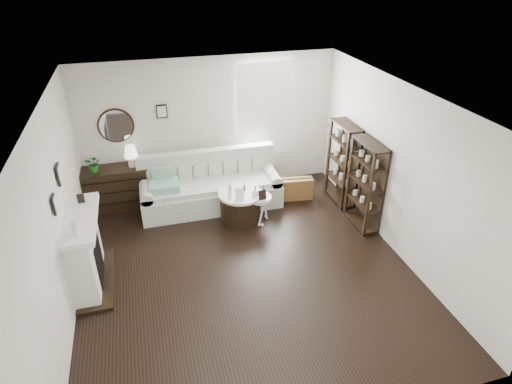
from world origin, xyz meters
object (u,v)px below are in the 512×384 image
object	(u,v)px
sofa	(210,188)
dresser	(117,188)
pedestal_table	(260,199)
drum_table	(240,206)

from	to	relation	value
sofa	dresser	bearing A→B (deg)	167.43
sofa	pedestal_table	size ratio (longest dim) A/B	5.01
dresser	drum_table	distance (m)	2.43
sofa	drum_table	distance (m)	0.82
dresser	drum_table	size ratio (longest dim) A/B	1.53
sofa	pedestal_table	xyz separation A→B (m)	(0.75, -0.86, 0.14)
dresser	drum_table	world-z (taller)	dresser
dresser	pedestal_table	bearing A→B (deg)	-26.72
pedestal_table	dresser	bearing A→B (deg)	153.28
sofa	drum_table	bearing A→B (deg)	-58.24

